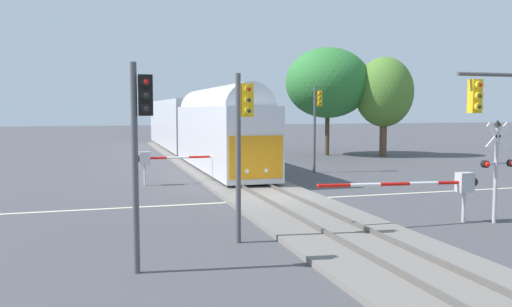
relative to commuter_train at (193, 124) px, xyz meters
name	(u,v)px	position (x,y,z in m)	size (l,w,h in m)	color
ground_plane	(274,200)	(0.00, -21.30, -2.78)	(220.00, 220.00, 0.00)	#47474C
road_centre_stripe	(274,200)	(0.00, -21.30, -2.78)	(44.00, 0.20, 0.01)	beige
railway_track	(274,198)	(0.00, -21.30, -2.69)	(4.40, 80.00, 0.32)	slate
commuter_train	(193,124)	(0.00, 0.00, 0.00)	(3.04, 40.08, 5.16)	silver
crossing_gate_near	(447,184)	(4.40, -27.58, -1.38)	(6.27, 0.40, 1.80)	#B7B7BC
crossing_signal_mast	(497,160)	(6.10, -28.05, -0.52)	(1.36, 0.44, 3.69)	#B2B2B7
crossing_gate_far	(160,159)	(-4.35, -15.01, -1.39)	(6.46, 0.40, 1.80)	#B7B7BC
traffic_signal_near_left	(140,133)	(-6.44, -30.35, 0.71)	(0.53, 0.38, 5.21)	#4C4C51
traffic_signal_median	(243,130)	(-3.26, -28.17, 0.66)	(0.53, 0.38, 5.14)	#4C4C51
traffic_signal_far_side	(317,115)	(5.87, -12.26, 0.92)	(0.53, 0.38, 5.53)	#4C4C51
oak_far_right	(328,83)	(11.73, -0.76, 3.54)	(7.35, 7.35, 9.38)	#4C3828
maple_right_background	(384,92)	(15.97, -2.99, 2.69)	(4.96, 4.96, 8.48)	brown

